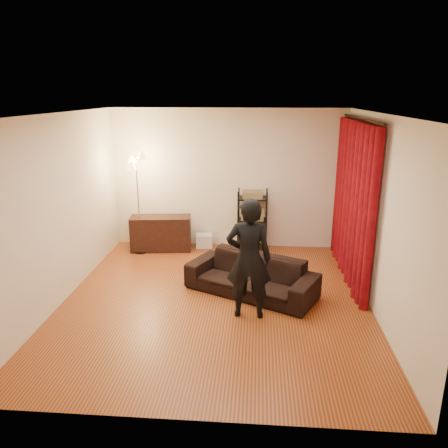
# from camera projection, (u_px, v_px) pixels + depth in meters

# --- Properties ---
(floor) EXTENTS (5.00, 5.00, 0.00)m
(floor) POSITION_uv_depth(u_px,v_px,m) (216.00, 300.00, 6.50)
(floor) COLOR #9A4C24
(floor) RESTS_ON ground
(ceiling) EXTENTS (5.00, 5.00, 0.00)m
(ceiling) POSITION_uv_depth(u_px,v_px,m) (215.00, 114.00, 5.73)
(ceiling) COLOR white
(ceiling) RESTS_ON ground
(wall_back) EXTENTS (5.00, 0.00, 5.00)m
(wall_back) POSITION_uv_depth(u_px,v_px,m) (228.00, 179.00, 8.50)
(wall_back) COLOR beige
(wall_back) RESTS_ON ground
(wall_front) EXTENTS (5.00, 0.00, 5.00)m
(wall_front) POSITION_uv_depth(u_px,v_px,m) (186.00, 290.00, 3.73)
(wall_front) COLOR beige
(wall_front) RESTS_ON ground
(wall_left) EXTENTS (0.00, 5.00, 5.00)m
(wall_left) POSITION_uv_depth(u_px,v_px,m) (60.00, 210.00, 6.28)
(wall_left) COLOR beige
(wall_left) RESTS_ON ground
(wall_right) EXTENTS (0.00, 5.00, 5.00)m
(wall_right) POSITION_uv_depth(u_px,v_px,m) (379.00, 216.00, 5.94)
(wall_right) COLOR beige
(wall_right) RESTS_ON ground
(curtain_rod) EXTENTS (0.04, 2.65, 0.04)m
(curtain_rod) POSITION_uv_depth(u_px,v_px,m) (362.00, 119.00, 6.67)
(curtain_rod) COLOR black
(curtain_rod) RESTS_ON wall_right
(curtain) EXTENTS (0.22, 2.65, 2.55)m
(curtain) POSITION_uv_depth(u_px,v_px,m) (353.00, 202.00, 7.05)
(curtain) COLOR maroon
(curtain) RESTS_ON ground
(sofa) EXTENTS (2.12, 1.58, 0.58)m
(sofa) POSITION_uv_depth(u_px,v_px,m) (251.00, 276.00, 6.66)
(sofa) COLOR black
(sofa) RESTS_ON ground
(person) EXTENTS (0.62, 0.41, 1.68)m
(person) POSITION_uv_depth(u_px,v_px,m) (249.00, 259.00, 5.83)
(person) COLOR black
(person) RESTS_ON ground
(media_cabinet) EXTENTS (1.19, 0.56, 0.67)m
(media_cabinet) POSITION_uv_depth(u_px,v_px,m) (161.00, 233.00, 8.51)
(media_cabinet) COLOR black
(media_cabinet) RESTS_ON ground
(storage_boxes) EXTENTS (0.36, 0.31, 0.27)m
(storage_boxes) POSITION_uv_depth(u_px,v_px,m) (204.00, 241.00, 8.70)
(storage_boxes) COLOR silver
(storage_boxes) RESTS_ON ground
(wire_shelf) EXTENTS (0.65, 0.56, 1.19)m
(wire_shelf) POSITION_uv_depth(u_px,v_px,m) (252.00, 220.00, 8.47)
(wire_shelf) COLOR black
(wire_shelf) RESTS_ON ground
(floor_lamp) EXTENTS (0.36, 0.36, 1.90)m
(floor_lamp) POSITION_uv_depth(u_px,v_px,m) (138.00, 204.00, 8.21)
(floor_lamp) COLOR silver
(floor_lamp) RESTS_ON ground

